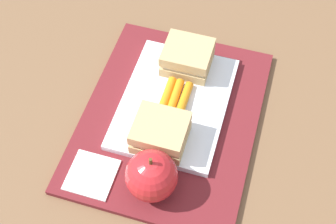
# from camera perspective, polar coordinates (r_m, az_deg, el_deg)

# --- Properties ---
(ground_plane) EXTENTS (2.40, 2.40, 0.00)m
(ground_plane) POSITION_cam_1_polar(r_m,az_deg,el_deg) (0.77, 0.27, -1.01)
(ground_plane) COLOR brown
(lunchbag_mat) EXTENTS (0.36, 0.28, 0.01)m
(lunchbag_mat) POSITION_cam_1_polar(r_m,az_deg,el_deg) (0.76, 0.27, -0.80)
(lunchbag_mat) COLOR maroon
(lunchbag_mat) RESTS_ON ground_plane
(food_tray) EXTENTS (0.23, 0.17, 0.01)m
(food_tray) POSITION_cam_1_polar(r_m,az_deg,el_deg) (0.77, 0.80, 1.14)
(food_tray) COLOR white
(food_tray) RESTS_ON lunchbag_mat
(sandwich_half_left) EXTENTS (0.07, 0.08, 0.04)m
(sandwich_half_left) POSITION_cam_1_polar(r_m,az_deg,el_deg) (0.79, 2.39, 6.74)
(sandwich_half_left) COLOR tan
(sandwich_half_left) RESTS_ON food_tray
(sandwich_half_right) EXTENTS (0.07, 0.08, 0.04)m
(sandwich_half_right) POSITION_cam_1_polar(r_m,az_deg,el_deg) (0.70, -0.94, -2.53)
(sandwich_half_right) COLOR tan
(sandwich_half_right) RESTS_ON food_tray
(carrot_sticks_bundle) EXTENTS (0.08, 0.04, 0.02)m
(carrot_sticks_bundle) POSITION_cam_1_polar(r_m,az_deg,el_deg) (0.76, 0.81, 1.63)
(carrot_sticks_bundle) COLOR orange
(carrot_sticks_bundle) RESTS_ON food_tray
(apple) EXTENTS (0.08, 0.08, 0.09)m
(apple) POSITION_cam_1_polar(r_m,az_deg,el_deg) (0.66, -2.03, -7.82)
(apple) COLOR red
(apple) RESTS_ON lunchbag_mat
(paper_napkin) EXTENTS (0.07, 0.07, 0.00)m
(paper_napkin) POSITION_cam_1_polar(r_m,az_deg,el_deg) (0.71, -9.35, -7.61)
(paper_napkin) COLOR white
(paper_napkin) RESTS_ON lunchbag_mat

